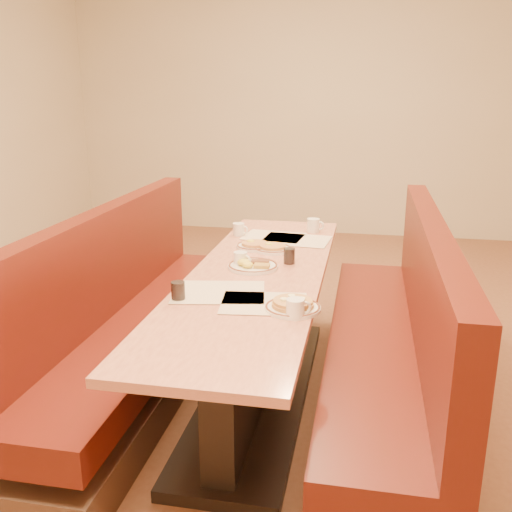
% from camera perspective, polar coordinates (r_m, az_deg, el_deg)
% --- Properties ---
extents(ground, '(8.00, 8.00, 0.00)m').
position_cam_1_polar(ground, '(3.35, 0.09, -13.95)').
color(ground, '#9E6647').
rests_on(ground, ground).
extents(room_envelope, '(6.04, 8.04, 2.82)m').
position_cam_1_polar(room_envelope, '(2.90, 0.11, 21.09)').
color(room_envelope, beige).
rests_on(room_envelope, ground).
extents(diner_table, '(0.70, 2.50, 0.75)m').
position_cam_1_polar(diner_table, '(3.18, 0.09, -8.12)').
color(diner_table, black).
rests_on(diner_table, ground).
extents(booth_left, '(0.55, 2.50, 1.05)m').
position_cam_1_polar(booth_left, '(3.39, -12.25, -7.15)').
color(booth_left, '#4C3326').
rests_on(booth_left, ground).
extents(booth_right, '(0.55, 2.50, 1.05)m').
position_cam_1_polar(booth_right, '(3.14, 13.49, -9.18)').
color(booth_right, '#4C3326').
rests_on(booth_right, ground).
extents(placemat_near_left, '(0.49, 0.40, 0.00)m').
position_cam_1_polar(placemat_near_left, '(2.75, -3.73, -3.61)').
color(placemat_near_left, '#FEE7C7').
rests_on(placemat_near_left, diner_table).
extents(placemat_near_right, '(0.42, 0.34, 0.00)m').
position_cam_1_polar(placemat_near_right, '(2.61, 0.81, -4.73)').
color(placemat_near_right, '#FEE7C7').
rests_on(placemat_near_right, diner_table).
extents(placemat_far_left, '(0.42, 0.33, 0.00)m').
position_cam_1_polar(placemat_far_left, '(3.78, 1.76, 1.99)').
color(placemat_far_left, '#FEE7C7').
rests_on(placemat_far_left, diner_table).
extents(placemat_far_right, '(0.45, 0.36, 0.00)m').
position_cam_1_polar(placemat_far_right, '(3.70, 4.03, 1.62)').
color(placemat_far_right, '#FEE7C7').
rests_on(placemat_far_right, diner_table).
extents(pancake_plate, '(0.25, 0.25, 0.06)m').
position_cam_1_polar(pancake_plate, '(2.54, 3.69, -4.99)').
color(pancake_plate, white).
rests_on(pancake_plate, diner_table).
extents(eggs_plate, '(0.27, 0.27, 0.06)m').
position_cam_1_polar(eggs_plate, '(3.11, -0.37, -0.93)').
color(eggs_plate, white).
rests_on(eggs_plate, diner_table).
extents(extra_plate_mid, '(0.22, 0.22, 0.05)m').
position_cam_1_polar(extra_plate_mid, '(3.45, 1.69, 0.79)').
color(extra_plate_mid, white).
rests_on(extra_plate_mid, diner_table).
extents(extra_plate_far, '(0.23, 0.23, 0.05)m').
position_cam_1_polar(extra_plate_far, '(3.51, -0.15, 1.08)').
color(extra_plate_far, white).
rests_on(extra_plate_far, diner_table).
extents(coffee_mug_a, '(0.11, 0.08, 0.08)m').
position_cam_1_polar(coffee_mug_a, '(2.45, 4.02, -5.22)').
color(coffee_mug_a, white).
rests_on(coffee_mug_a, diner_table).
extents(coffee_mug_b, '(0.10, 0.08, 0.08)m').
position_cam_1_polar(coffee_mug_b, '(3.14, -1.52, -0.29)').
color(coffee_mug_b, white).
rests_on(coffee_mug_b, diner_table).
extents(coffee_mug_c, '(0.12, 0.09, 0.09)m').
position_cam_1_polar(coffee_mug_c, '(3.92, 5.80, 3.09)').
color(coffee_mug_c, white).
rests_on(coffee_mug_c, diner_table).
extents(coffee_mug_d, '(0.11, 0.08, 0.08)m').
position_cam_1_polar(coffee_mug_d, '(3.81, -1.71, 2.70)').
color(coffee_mug_d, white).
rests_on(coffee_mug_d, diner_table).
extents(soda_tumbler_near, '(0.06, 0.06, 0.09)m').
position_cam_1_polar(soda_tumbler_near, '(2.67, -7.80, -3.49)').
color(soda_tumbler_near, black).
rests_on(soda_tumbler_near, diner_table).
extents(soda_tumbler_mid, '(0.06, 0.06, 0.09)m').
position_cam_1_polar(soda_tumbler_mid, '(3.20, 3.35, 0.00)').
color(soda_tumbler_mid, black).
rests_on(soda_tumbler_mid, diner_table).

